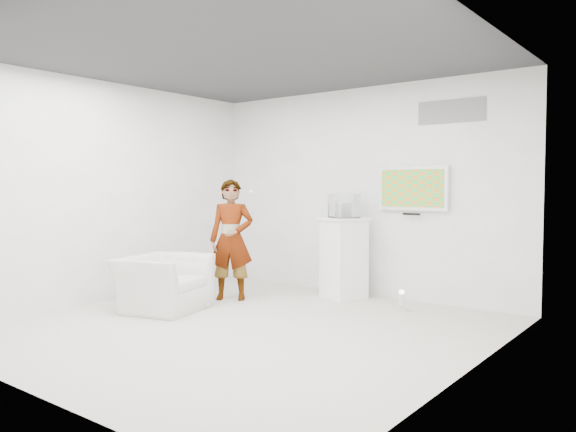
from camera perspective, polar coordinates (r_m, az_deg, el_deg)
The scene contains 10 objects.
room at distance 6.21m, azimuth -4.32°, elevation 2.33°, with size 5.01×5.01×3.00m.
tv at distance 7.80m, azimuth 12.59°, elevation 2.77°, with size 1.00×0.08×0.60m, color silver.
logo_decal at distance 7.70m, azimuth 16.23°, elevation 10.18°, with size 0.90×0.02×0.30m, color slate.
person at distance 7.83m, azimuth -5.77°, elevation -2.40°, with size 0.61×0.40×1.67m, color silver.
armchair at distance 7.38m, azimuth -12.53°, elevation -6.66°, with size 1.06×0.92×0.69m, color silver.
pedestal at distance 7.97m, azimuth 5.69°, elevation -4.25°, with size 0.55×0.55×1.14m, color white.
floor_uplight at distance 7.29m, azimuth 11.47°, elevation -8.48°, with size 0.17×0.17×0.26m, color white.
vitrine at distance 7.91m, azimuth 5.72°, elevation 1.06°, with size 0.34×0.34×0.34m, color white.
console at distance 7.91m, azimuth 5.71°, elevation 0.55°, with size 0.05×0.15×0.20m, color white.
wii_remote at distance 7.90m, azimuth -3.81°, elevation 2.52°, with size 0.04×0.14×0.04m, color white.
Camera 1 is at (4.14, -4.63, 1.57)m, focal length 35.00 mm.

